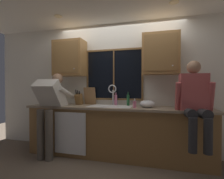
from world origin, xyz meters
The scene contains 24 objects.
back_wall centered at (0.00, 0.06, 1.27)m, with size 5.67×0.12×2.55m, color silver.
ceiling_downlight_left centered at (-0.98, -0.60, 2.54)m, with size 0.14×0.14×0.01m, color #FFEAB2.
ceiling_downlight_right centered at (0.98, -0.60, 2.54)m, with size 0.14×0.14×0.01m, color #FFEAB2.
window_glass centered at (-0.10, -0.01, 1.52)m, with size 1.10×0.02×0.95m, color black.
window_frame_top centered at (-0.10, -0.02, 2.02)m, with size 1.17×0.02×0.04m, color brown.
window_frame_bottom centered at (-0.10, -0.02, 1.03)m, with size 1.17×0.02×0.04m, color brown.
window_frame_left centered at (-0.67, -0.02, 1.52)m, with size 0.04×0.02×0.95m, color brown.
window_frame_right centered at (0.47, -0.02, 1.52)m, with size 0.04×0.02×0.95m, color brown.
window_mullion_center centered at (-0.10, -0.02, 1.52)m, with size 0.02×0.02×0.95m, color brown.
lower_cabinet_run centered at (0.00, -0.29, 0.44)m, with size 3.27×0.58×0.88m, color olive.
countertop centered at (0.00, -0.31, 0.90)m, with size 3.33×0.62×0.04m, color gray.
dishwasher_front centered at (-0.75, -0.61, 0.46)m, with size 0.60×0.02×0.74m, color white.
upper_cabinet_left centered at (-0.99, -0.17, 1.86)m, with size 0.63×0.36×0.72m.
upper_cabinet_right centered at (0.80, -0.17, 1.86)m, with size 0.63×0.36×0.72m.
sink centered at (-0.10, -0.30, 0.82)m, with size 0.80×0.46×0.21m.
faucet centered at (-0.09, -0.12, 1.17)m, with size 0.18×0.09×0.40m.
person_standing centered at (-1.15, -0.60, 0.95)m, with size 0.53×0.70×1.54m.
person_sitting_on_counter centered at (1.28, -0.57, 1.10)m, with size 0.54×0.61×1.26m.
knife_block centered at (-0.78, -0.19, 1.03)m, with size 0.12×0.18×0.32m.
cutting_board centered at (-0.58, -0.09, 1.09)m, with size 0.24×0.02×0.35m, color #997047.
mixing_bowl centered at (0.58, -0.30, 0.98)m, with size 0.27×0.27×0.13m, color silver.
soap_dispenser centered at (0.37, -0.43, 0.98)m, with size 0.06×0.07×0.16m.
bottle_green_glass centered at (-0.04, -0.09, 1.03)m, with size 0.05×0.05×0.26m.
bottle_tall_clear centered at (0.21, -0.11, 1.03)m, with size 0.05×0.05×0.27m.
Camera 1 is at (0.73, -3.29, 1.28)m, focal length 27.01 mm.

